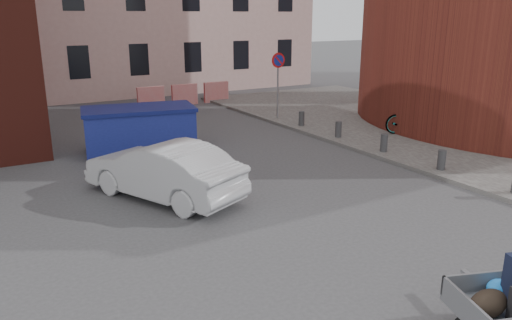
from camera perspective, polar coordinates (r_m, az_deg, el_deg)
ground at (r=10.01m, az=3.18°, el=-8.72°), size 120.00×120.00×0.00m
sidewalk at (r=19.43m, az=21.54°, el=2.74°), size 9.00×24.00×0.12m
no_parking_sign at (r=20.42m, az=2.54°, el=10.04°), size 0.60×0.09×2.65m
bollards at (r=16.02m, az=14.41°, el=1.92°), size 0.22×9.02×0.55m
barriers at (r=24.64m, az=-8.14°, el=7.41°), size 4.70×0.18×1.00m
dumpster at (r=16.28m, az=-13.15°, el=3.42°), size 3.72×2.41×1.44m
silver_car at (r=12.02m, az=-10.58°, el=-1.16°), size 3.03×4.37×1.36m
bicycle at (r=18.81m, az=17.48°, el=4.61°), size 2.21×1.38×1.10m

